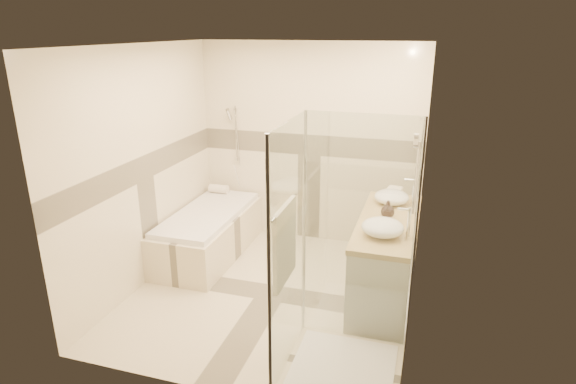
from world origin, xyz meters
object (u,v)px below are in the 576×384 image
(vanity, at_px, (386,258))
(shower_enclosure, at_px, (332,314))
(amenity_bottle_b, at_px, (388,209))
(vessel_sink_near, at_px, (392,197))
(bathtub, at_px, (209,231))
(amenity_bottle_a, at_px, (387,213))
(vessel_sink_far, at_px, (383,227))

(vanity, height_order, shower_enclosure, shower_enclosure)
(amenity_bottle_b, bearing_deg, vanity, -68.93)
(shower_enclosure, relative_size, vessel_sink_near, 5.54)
(bathtub, height_order, vessel_sink_near, vessel_sink_near)
(vanity, height_order, amenity_bottle_a, amenity_bottle_a)
(vanity, bearing_deg, amenity_bottle_a, -147.99)
(vanity, bearing_deg, amenity_bottle_b, 111.07)
(amenity_bottle_a, bearing_deg, vanity, 32.01)
(vanity, xyz_separation_m, amenity_bottle_b, (-0.02, 0.05, 0.51))
(vessel_sink_near, bearing_deg, shower_enclosure, -98.93)
(vanity, xyz_separation_m, vessel_sink_far, (-0.02, -0.40, 0.50))
(bathtub, distance_m, amenity_bottle_a, 2.25)
(shower_enclosure, xyz_separation_m, amenity_bottle_b, (0.27, 1.32, 0.43))
(vessel_sink_far, height_order, amenity_bottle_a, vessel_sink_far)
(shower_enclosure, distance_m, amenity_bottle_b, 1.42)
(vanity, height_order, amenity_bottle_b, amenity_bottle_b)
(vanity, bearing_deg, vessel_sink_far, -92.83)
(shower_enclosure, bearing_deg, amenity_bottle_b, 78.35)
(bathtub, xyz_separation_m, vessel_sink_near, (2.13, 0.11, 0.62))
(amenity_bottle_a, bearing_deg, amenity_bottle_b, 90.00)
(vanity, height_order, vessel_sink_far, vessel_sink_far)
(shower_enclosure, bearing_deg, vanity, 77.03)
(bathtub, xyz_separation_m, amenity_bottle_b, (2.13, -0.30, 0.63))
(vessel_sink_far, relative_size, amenity_bottle_a, 2.60)
(shower_enclosure, relative_size, amenity_bottle_a, 13.74)
(bathtub, height_order, vanity, vanity)
(amenity_bottle_b, bearing_deg, shower_enclosure, -101.65)
(vessel_sink_near, xyz_separation_m, amenity_bottle_a, (0.00, -0.48, 0.00))
(vanity, relative_size, amenity_bottle_a, 10.91)
(bathtub, height_order, shower_enclosure, shower_enclosure)
(bathtub, relative_size, vessel_sink_near, 4.62)
(vanity, distance_m, amenity_bottle_a, 0.50)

